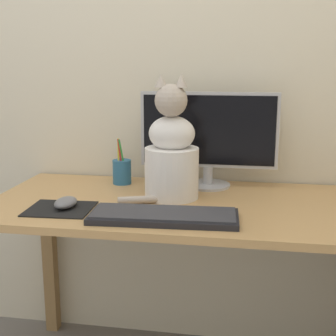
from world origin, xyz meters
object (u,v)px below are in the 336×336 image
(monitor, at_px, (209,136))
(computer_mouse_left, at_px, (66,203))
(pen_cup, at_px, (122,171))
(cat, at_px, (171,153))
(keyboard, at_px, (164,216))

(monitor, xyz_separation_m, computer_mouse_left, (-0.43, -0.36, -0.17))
(computer_mouse_left, xyz_separation_m, pen_cup, (0.09, 0.34, 0.03))
(computer_mouse_left, distance_m, pen_cup, 0.36)
(pen_cup, bearing_deg, cat, -36.03)
(monitor, xyz_separation_m, keyboard, (-0.10, -0.41, -0.18))
(keyboard, distance_m, cat, 0.28)
(computer_mouse_left, height_order, cat, cat)
(keyboard, xyz_separation_m, cat, (-0.02, 0.24, 0.15))
(monitor, height_order, computer_mouse_left, monitor)
(keyboard, bearing_deg, computer_mouse_left, 167.88)
(pen_cup, bearing_deg, monitor, 2.43)
(keyboard, xyz_separation_m, pen_cup, (-0.24, 0.40, 0.04))
(keyboard, bearing_deg, pen_cup, 117.75)
(monitor, xyz_separation_m, pen_cup, (-0.33, -0.01, -0.15))
(monitor, relative_size, cat, 1.21)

